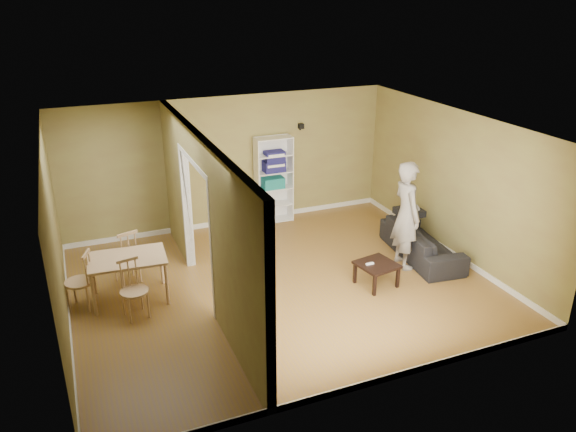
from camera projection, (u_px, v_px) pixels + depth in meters
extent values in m
plane|color=olive|center=(281.00, 284.00, 9.14)|extent=(6.50, 6.50, 0.00)
plane|color=white|center=(280.00, 127.00, 8.15)|extent=(6.50, 6.50, 0.00)
plane|color=#928E49|center=(229.00, 162.00, 11.00)|extent=(6.50, 0.00, 6.50)
plane|color=#928E49|center=(371.00, 295.00, 6.29)|extent=(6.50, 0.00, 6.50)
plane|color=#928E49|center=(55.00, 244.00, 7.51)|extent=(0.00, 5.50, 5.50)
plane|color=#928E49|center=(454.00, 184.00, 9.78)|extent=(0.00, 5.50, 5.50)
cube|color=black|center=(301.00, 126.00, 11.24)|extent=(0.10, 0.10, 0.10)
imported|color=#232229|center=(422.00, 238.00, 9.95)|extent=(2.02, 1.04, 0.74)
imported|color=slate|center=(407.00, 206.00, 9.36)|extent=(0.86, 0.71, 2.20)
cube|color=white|center=(257.00, 182.00, 11.16)|extent=(0.02, 0.33, 1.77)
cube|color=white|center=(290.00, 178.00, 11.41)|extent=(0.02, 0.33, 1.77)
cube|color=white|center=(271.00, 178.00, 11.42)|extent=(0.75, 0.02, 1.77)
cube|color=white|center=(274.00, 220.00, 11.61)|extent=(0.71, 0.33, 0.02)
cube|color=white|center=(274.00, 204.00, 11.48)|extent=(0.71, 0.33, 0.02)
cube|color=white|center=(274.00, 188.00, 11.35)|extent=(0.71, 0.33, 0.02)
cube|color=white|center=(274.00, 172.00, 11.22)|extent=(0.71, 0.33, 0.02)
cube|color=white|center=(273.00, 155.00, 11.09)|extent=(0.71, 0.33, 0.02)
cube|color=white|center=(273.00, 138.00, 10.95)|extent=(0.71, 0.33, 0.02)
cube|color=teal|center=(273.00, 183.00, 11.30)|extent=(0.43, 0.28, 0.22)
cube|color=navy|center=(274.00, 166.00, 11.18)|extent=(0.42, 0.28, 0.22)
cube|color=navy|center=(274.00, 157.00, 11.11)|extent=(0.39, 0.26, 0.20)
cube|color=black|center=(377.00, 265.00, 8.99)|extent=(0.58, 0.58, 0.04)
cube|color=black|center=(371.00, 285.00, 8.77)|extent=(0.05, 0.05, 0.35)
cube|color=black|center=(397.00, 279.00, 8.94)|extent=(0.05, 0.05, 0.35)
cube|color=black|center=(356.00, 271.00, 9.18)|extent=(0.05, 0.05, 0.35)
cube|color=black|center=(381.00, 266.00, 9.35)|extent=(0.05, 0.05, 0.35)
cube|color=white|center=(370.00, 264.00, 8.94)|extent=(0.13, 0.04, 0.03)
cube|color=#E4AC88|center=(127.00, 258.00, 8.46)|extent=(1.15, 0.76, 0.04)
cylinder|color=#E4AC88|center=(95.00, 296.00, 8.13)|extent=(0.05, 0.05, 0.68)
cylinder|color=#E4AC88|center=(168.00, 283.00, 8.49)|extent=(0.05, 0.05, 0.68)
cylinder|color=#E4AC88|center=(92.00, 276.00, 8.70)|extent=(0.05, 0.05, 0.68)
cylinder|color=#E4AC88|center=(160.00, 264.00, 9.07)|extent=(0.05, 0.05, 0.68)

